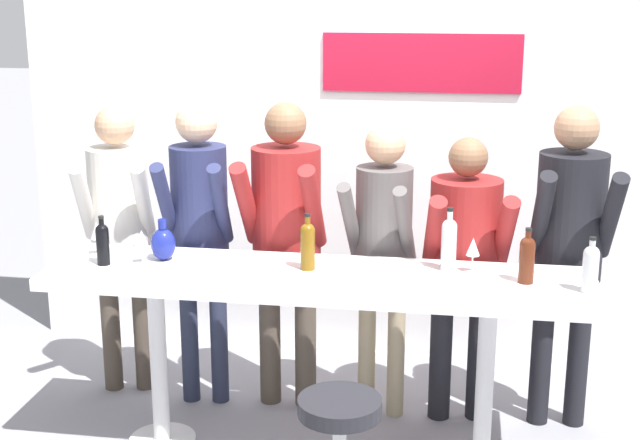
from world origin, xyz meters
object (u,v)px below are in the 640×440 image
object	(u,v)px
tasting_table	(317,298)
person_center_left	(286,223)
person_far_left	(120,218)
wine_bottle_2	(591,267)
person_center_right	(464,251)
person_right	(569,233)
wine_bottle_1	(308,244)
wine_glass_1	(97,232)
person_left	(200,218)
wine_bottle_0	(449,242)
wine_bottle_4	(527,257)
person_center	(383,237)
wine_glass_0	(142,240)
wine_bottle_3	(103,242)
wine_glass_2	(473,248)
decorative_vase	(163,244)

from	to	relation	value
tasting_table	person_center_left	bearing A→B (deg)	115.46
person_far_left	wine_bottle_2	size ratio (longest dim) A/B	6.46
person_center_right	person_right	xyz separation A→B (m)	(0.55, 0.02, 0.13)
person_center_left	tasting_table	bearing A→B (deg)	-62.90
wine_bottle_1	wine_glass_1	distance (m)	1.15
person_left	wine_bottle_0	distance (m)	1.45
person_left	wine_bottle_4	distance (m)	1.85
person_center	wine_glass_1	bearing A→B (deg)	-157.53
wine_glass_0	wine_bottle_3	bearing A→B (deg)	-163.93
person_center_right	wine_bottle_4	world-z (taller)	person_center_right
tasting_table	person_right	size ratio (longest dim) A/B	1.52
person_center_right	wine_bottle_2	distance (m)	0.86
tasting_table	person_far_left	distance (m)	1.42
wine_glass_1	wine_bottle_3	bearing A→B (deg)	-58.67
tasting_table	wine_glass_0	size ratio (longest dim) A/B	15.55
person_center_right	wine_glass_1	world-z (taller)	person_center_right
wine_glass_2	wine_bottle_0	bearing A→B (deg)	176.96
wine_bottle_0	wine_bottle_3	size ratio (longest dim) A/B	1.26
person_center_left	wine_bottle_4	world-z (taller)	person_center_left
person_far_left	wine_bottle_4	size ratio (longest dim) A/B	6.35
wine_bottle_0	wine_bottle_1	bearing A→B (deg)	-171.94
decorative_vase	person_left	bearing A→B (deg)	80.77
person_center_left	person_right	size ratio (longest dim) A/B	0.99
wine_bottle_3	wine_bottle_4	bearing A→B (deg)	1.44
person_center_right	person_far_left	bearing A→B (deg)	170.16
wine_bottle_0	person_right	bearing A→B (deg)	32.88
tasting_table	wine_bottle_0	world-z (taller)	wine_bottle_0
person_right	wine_bottle_0	bearing A→B (deg)	-149.74
tasting_table	person_far_left	bearing A→B (deg)	154.50
person_center_left	wine_glass_1	distance (m)	1.04
person_right	wine_bottle_3	xyz separation A→B (m)	(-2.39, -0.60, 0.01)
person_right	wine_glass_2	bearing A→B (deg)	-143.58
person_center	wine_bottle_2	xyz separation A→B (m)	(1.02, -0.60, 0.08)
person_right	wine_glass_1	world-z (taller)	person_right
wine_glass_2	person_right	bearing A→B (deg)	39.04
person_far_left	wine_bottle_3	world-z (taller)	person_far_left
person_center_right	wine_bottle_0	world-z (taller)	person_center_right
person_left	wine_bottle_4	xyz separation A→B (m)	(1.78, -0.50, 0.01)
person_left	person_center	size ratio (longest dim) A/B	1.06
decorative_vase	person_right	bearing A→B (deg)	12.61
person_center_left	wine_bottle_1	xyz separation A→B (m)	(0.21, -0.51, 0.04)
wine_bottle_4	person_left	bearing A→B (deg)	164.32
person_right	decorative_vase	distance (m)	2.16
person_left	wine_glass_2	world-z (taller)	person_left
wine_bottle_0	wine_glass_1	world-z (taller)	wine_bottle_0
person_center_right	wine_glass_2	xyz separation A→B (m)	(0.04, -0.40, 0.14)
person_center_left	wine_bottle_3	world-z (taller)	person_center_left
person_left	wine_glass_0	xyz separation A→B (m)	(-0.16, -0.50, 0.01)
person_left	wine_bottle_4	bearing A→B (deg)	-20.84
person_right	tasting_table	bearing A→B (deg)	-158.86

